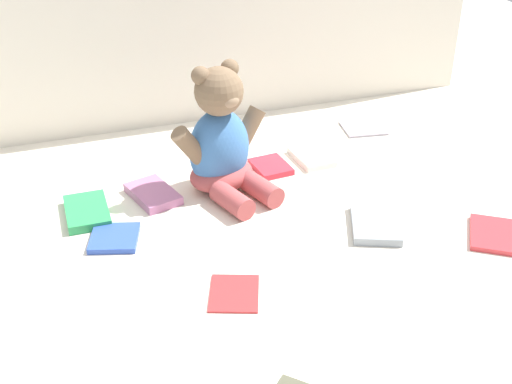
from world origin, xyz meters
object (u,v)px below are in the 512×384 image
Objects in this scene: book_case_4 at (375,224)px; book_case_8 at (271,167)px; book_case_0 at (153,194)px; book_case_2 at (363,127)px; teddy_bear at (222,145)px; book_case_3 at (312,157)px; book_case_5 at (495,235)px; book_case_1 at (115,238)px; book_case_6 at (87,212)px; book_case_7 at (234,292)px.

book_case_8 is at bearing 133.70° from book_case_4.
book_case_0 reaches higher than book_case_2.
teddy_bear is 0.17m from book_case_8.
book_case_2 is at bearing 3.58° from teddy_bear.
book_case_3 is (-0.19, -0.11, 0.00)m from book_case_2.
book_case_8 is at bearing 0.93° from teddy_bear.
teddy_bear reaches higher than book_case_4.
book_case_8 is (-0.32, 0.40, 0.00)m from book_case_5.
book_case_3 is at bearing -4.38° from teddy_bear.
book_case_3 is 0.85× the size of book_case_4.
book_case_0 is at bearing 3.26° from book_case_5.
teddy_bear is at bearing 120.37° from book_case_2.
book_case_6 is (-0.04, 0.11, 0.00)m from book_case_1.
book_case_1 reaches higher than book_case_5.
book_case_8 is (0.13, 0.04, -0.10)m from teddy_bear.
book_case_3 is (0.49, 0.19, 0.00)m from book_case_1.
teddy_bear is 0.38m from book_case_7.
book_case_1 is at bearing -143.11° from book_case_0.
book_case_4 reaches higher than book_case_1.
book_case_1 is at bearing -171.86° from teddy_bear.
book_case_0 and book_case_6 have the same top height.
book_case_8 is at bearing -17.21° from book_case_5.
book_case_3 reaches higher than book_case_1.
book_case_5 is at bearing -24.06° from book_case_6.
book_case_6 is at bearing 141.79° from book_case_7.
book_case_0 is 0.95× the size of book_case_6.
teddy_bear is 2.14× the size of book_case_6.
book_case_2 is 0.47m from book_case_4.
book_case_8 is at bearing -176.30° from book_case_3.
teddy_bear reaches higher than book_case_0.
book_case_4 is 0.58m from book_case_6.
book_case_8 is (0.28, 0.04, -0.00)m from book_case_0.
book_case_8 is at bearing 82.24° from book_case_7.
book_case_7 is at bearing 144.19° from book_case_2.
book_case_3 is 1.22× the size of book_case_8.
book_case_2 and book_case_5 have the same top height.
book_case_2 is 1.03× the size of book_case_7.
book_case_1 is 0.92× the size of book_case_7.
book_case_7 is (-0.52, -0.53, -0.00)m from book_case_2.
book_case_6 is at bearing 174.60° from book_case_0.
book_case_4 is 0.34m from book_case_7.
teddy_bear is 3.02× the size of book_case_1.
book_case_4 reaches higher than book_case_5.
book_case_4 reaches higher than book_case_8.
book_case_7 is 1.07× the size of book_case_8.
book_case_1 is 0.29m from book_case_7.
book_case_2 reaches higher than book_case_7.
book_case_5 is 0.51m from book_case_8.
book_case_2 is at bearing -53.88° from book_case_5.
book_case_2 is 0.77× the size of book_case_4.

